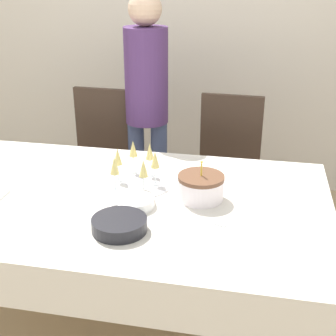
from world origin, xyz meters
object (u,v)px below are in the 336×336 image
(plate_stack_main, at_px, (119,225))
(person_standing, at_px, (147,95))
(champagne_tray, at_px, (136,169))
(plate_stack_dessert, at_px, (133,202))
(birthday_cake, at_px, (201,187))
(dining_chair_far_left, at_px, (99,155))
(dining_chair_far_right, at_px, (227,165))

(plate_stack_main, distance_m, person_standing, 1.33)
(champagne_tray, distance_m, plate_stack_dessert, 0.25)
(plate_stack_main, bearing_deg, champagne_tray, 96.04)
(birthday_cake, bearing_deg, plate_stack_main, -129.32)
(dining_chair_far_left, xyz_separation_m, person_standing, (0.32, 0.09, 0.41))
(dining_chair_far_left, relative_size, dining_chair_far_right, 1.00)
(birthday_cake, height_order, plate_stack_dessert, birthday_cake)
(birthday_cake, distance_m, champagne_tray, 0.35)
(plate_stack_dessert, bearing_deg, birthday_cake, 24.14)
(champagne_tray, relative_size, plate_stack_dessert, 1.84)
(plate_stack_main, bearing_deg, plate_stack_dessert, 90.70)
(dining_chair_far_left, bearing_deg, plate_stack_main, -66.85)
(birthday_cake, xyz_separation_m, person_standing, (-0.49, 0.95, 0.17))
(birthday_cake, xyz_separation_m, plate_stack_dessert, (-0.29, -0.13, -0.04))
(champagne_tray, height_order, plate_stack_dessert, champagne_tray)
(dining_chair_far_right, distance_m, birthday_cake, 0.90)
(birthday_cake, bearing_deg, dining_chair_far_right, 85.84)
(person_standing, bearing_deg, plate_stack_dessert, -79.54)
(dining_chair_far_left, xyz_separation_m, dining_chair_far_right, (0.87, -0.00, 0.00))
(dining_chair_far_left, xyz_separation_m, birthday_cake, (0.81, -0.86, 0.24))
(dining_chair_far_left, bearing_deg, champagne_tray, -58.12)
(dining_chair_far_right, height_order, person_standing, person_standing)
(plate_stack_dessert, height_order, person_standing, person_standing)
(champagne_tray, bearing_deg, person_standing, 100.32)
(dining_chair_far_left, bearing_deg, plate_stack_dessert, -62.51)
(champagne_tray, bearing_deg, dining_chair_far_right, 62.19)
(birthday_cake, distance_m, plate_stack_dessert, 0.32)
(dining_chair_far_right, xyz_separation_m, person_standing, (-0.55, 0.09, 0.41))
(plate_stack_main, relative_size, person_standing, 0.14)
(birthday_cake, bearing_deg, plate_stack_dessert, -155.86)
(plate_stack_main, relative_size, plate_stack_dessert, 1.18)
(birthday_cake, bearing_deg, champagne_tray, 162.67)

